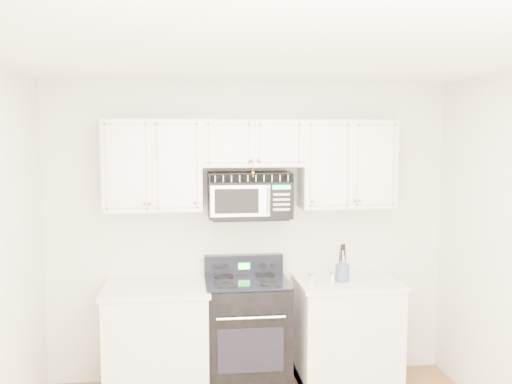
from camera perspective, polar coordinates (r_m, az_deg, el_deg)
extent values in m
cube|color=white|center=(3.25, 2.88, 13.85)|extent=(3.50, 3.50, 0.01)
cube|color=beige|center=(5.02, -0.63, -3.96)|extent=(3.50, 0.01, 2.60)
cube|color=white|center=(4.91, -9.82, -14.66)|extent=(0.82, 0.63, 0.88)
cube|color=silver|center=(4.77, -9.91, -9.47)|extent=(0.86, 0.65, 0.04)
cube|color=white|center=(5.09, 9.06, -13.92)|extent=(0.82, 0.63, 0.88)
cube|color=silver|center=(4.95, 9.14, -8.90)|extent=(0.86, 0.65, 0.04)
cube|color=black|center=(5.27, 8.87, -17.78)|extent=(0.82, 0.55, 0.10)
cube|color=black|center=(4.94, -0.93, -14.20)|extent=(0.69, 0.59, 0.92)
cube|color=black|center=(4.67, -0.53, -15.55)|extent=(0.53, 0.01, 0.36)
cylinder|color=silver|center=(4.55, -0.49, -12.49)|extent=(0.54, 0.02, 0.02)
cube|color=black|center=(4.80, -0.94, -8.97)|extent=(0.69, 0.59, 0.02)
cube|color=black|center=(5.03, -1.25, -7.30)|extent=(0.69, 0.08, 0.18)
cube|color=#1AEB39|center=(4.99, -1.20, -7.42)|extent=(0.10, 0.00, 0.05)
cube|color=white|center=(4.77, -10.27, 2.64)|extent=(0.80, 0.33, 0.75)
cube|color=white|center=(4.95, 9.06, 2.77)|extent=(0.80, 0.33, 0.75)
cube|color=white|center=(4.79, -0.42, 4.90)|extent=(0.84, 0.33, 0.39)
sphere|color=#B77C3C|center=(4.61, -10.58, -1.15)|extent=(0.03, 0.03, 0.03)
sphere|color=#B77C3C|center=(4.60, -6.10, -1.10)|extent=(0.03, 0.03, 0.03)
sphere|color=#B77C3C|center=(4.71, 5.66, -0.93)|extent=(0.03, 0.03, 0.03)
sphere|color=#B77C3C|center=(4.80, 9.86, -0.86)|extent=(0.03, 0.03, 0.03)
sphere|color=#B77C3C|center=(4.60, -0.52, 3.19)|extent=(0.03, 0.03, 0.03)
sphere|color=#B77C3C|center=(4.61, 0.22, 3.19)|extent=(0.03, 0.03, 0.03)
cylinder|color=#B11B07|center=(4.60, -0.30, 2.58)|extent=(0.01, 0.00, 0.10)
sphere|color=#B77C3C|center=(4.61, -0.30, 1.92)|extent=(0.03, 0.03, 0.03)
cube|color=black|center=(4.80, -0.66, -0.28)|extent=(0.70, 0.35, 0.38)
cube|color=beige|center=(4.62, -0.43, 1.37)|extent=(0.68, 0.01, 0.07)
cube|color=#AEAEAE|center=(4.62, -1.57, -0.91)|extent=(0.49, 0.01, 0.26)
cube|color=black|center=(4.61, -1.94, -0.93)|extent=(0.36, 0.01, 0.20)
cube|color=black|center=(4.66, 2.56, -0.85)|extent=(0.19, 0.01, 0.26)
cube|color=#1AEB39|center=(4.64, 2.58, 0.48)|extent=(0.15, 0.00, 0.03)
cylinder|color=silver|center=(4.61, 1.30, -0.92)|extent=(0.02, 0.02, 0.22)
cylinder|color=slate|center=(4.88, 8.62, -7.98)|extent=(0.12, 0.12, 0.15)
cylinder|color=#93754B|center=(4.87, 9.00, -7.12)|extent=(0.01, 0.01, 0.25)
cylinder|color=black|center=(4.88, 8.36, -6.96)|extent=(0.01, 0.01, 0.27)
cylinder|color=#93754B|center=(4.83, 8.54, -6.99)|extent=(0.01, 0.01, 0.29)
cylinder|color=black|center=(4.87, 9.00, -7.12)|extent=(0.01, 0.01, 0.25)
cylinder|color=#93754B|center=(4.88, 8.35, -6.96)|extent=(0.01, 0.01, 0.27)
cylinder|color=black|center=(4.83, 8.55, -6.99)|extent=(0.01, 0.01, 0.29)
cylinder|color=silver|center=(4.71, 5.54, -8.83)|extent=(0.04, 0.04, 0.09)
cylinder|color=silver|center=(4.69, 5.55, -8.23)|extent=(0.04, 0.04, 0.02)
cylinder|color=silver|center=(4.79, 7.61, -8.60)|extent=(0.04, 0.04, 0.09)
cylinder|color=silver|center=(4.78, 7.62, -8.00)|extent=(0.04, 0.04, 0.02)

